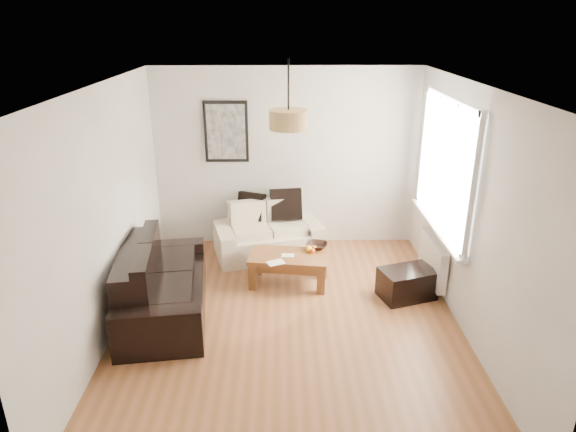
{
  "coord_description": "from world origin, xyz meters",
  "views": [
    {
      "loc": [
        -0.08,
        -4.9,
        3.2
      ],
      "look_at": [
        0.0,
        0.6,
        1.05
      ],
      "focal_mm": 31.68,
      "sensor_mm": 36.0,
      "label": 1
    }
  ],
  "objects_px": {
    "loveseat_cream": "(268,231)",
    "sofa_leather": "(163,282)",
    "coffee_table": "(289,269)",
    "ottoman": "(407,283)"
  },
  "relations": [
    {
      "from": "sofa_leather",
      "to": "coffee_table",
      "type": "xyz_separation_m",
      "value": [
        1.44,
        0.67,
        -0.2
      ]
    },
    {
      "from": "loveseat_cream",
      "to": "sofa_leather",
      "type": "bearing_deg",
      "value": -141.9
    },
    {
      "from": "sofa_leather",
      "to": "coffee_table",
      "type": "distance_m",
      "value": 1.61
    },
    {
      "from": "sofa_leather",
      "to": "coffee_table",
      "type": "bearing_deg",
      "value": -72.3
    },
    {
      "from": "coffee_table",
      "to": "ottoman",
      "type": "distance_m",
      "value": 1.48
    },
    {
      "from": "loveseat_cream",
      "to": "sofa_leather",
      "type": "relative_size",
      "value": 0.8
    },
    {
      "from": "coffee_table",
      "to": "ottoman",
      "type": "relative_size",
      "value": 1.52
    },
    {
      "from": "sofa_leather",
      "to": "ottoman",
      "type": "bearing_deg",
      "value": -91.27
    },
    {
      "from": "coffee_table",
      "to": "ottoman",
      "type": "bearing_deg",
      "value": -14.36
    },
    {
      "from": "sofa_leather",
      "to": "coffee_table",
      "type": "height_order",
      "value": "sofa_leather"
    }
  ]
}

